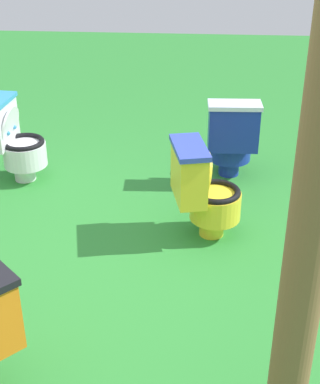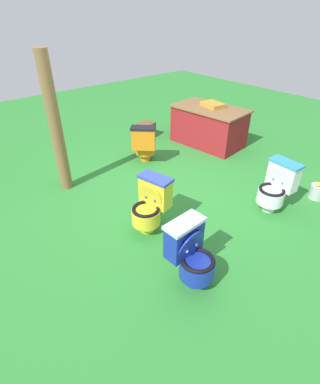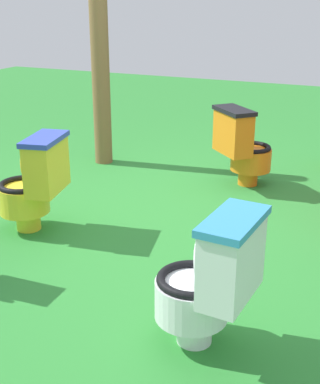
{
  "view_description": "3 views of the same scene",
  "coord_description": "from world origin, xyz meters",
  "px_view_note": "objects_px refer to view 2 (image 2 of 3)",
  "views": [
    {
      "loc": [
        -3.04,
        -0.75,
        2.28
      ],
      "look_at": [
        0.58,
        -0.48,
        0.33
      ],
      "focal_mm": 53.62,
      "sensor_mm": 36.0,
      "label": 1
    },
    {
      "loc": [
        2.99,
        -2.69,
        2.55
      ],
      "look_at": [
        0.35,
        -0.46,
        0.32
      ],
      "focal_mm": 27.71,
      "sensor_mm": 36.0,
      "label": 2
    },
    {
      "loc": [
        3.48,
        1.52,
        1.67
      ],
      "look_at": [
        0.26,
        0.08,
        0.34
      ],
      "focal_mm": 49.33,
      "sensor_mm": 36.0,
      "label": 3
    }
  ],
  "objects_px": {
    "toilet_blue": "(191,254)",
    "small_crate": "(146,130)",
    "toilet_white": "(276,186)",
    "lemon_bucket": "(317,191)",
    "wooden_post": "(55,126)",
    "toilet_orange": "(144,143)",
    "toilet_yellow": "(150,204)",
    "vendor_table": "(209,126)"
  },
  "relations": [
    {
      "from": "toilet_blue",
      "to": "small_crate",
      "type": "relative_size",
      "value": 2.27
    },
    {
      "from": "toilet_white",
      "to": "lemon_bucket",
      "type": "relative_size",
      "value": 2.63
    },
    {
      "from": "wooden_post",
      "to": "small_crate",
      "type": "relative_size",
      "value": 6.44
    },
    {
      "from": "toilet_orange",
      "to": "lemon_bucket",
      "type": "xyz_separation_m",
      "value": [
        2.66,
        1.26,
        -0.26
      ]
    },
    {
      "from": "toilet_orange",
      "to": "toilet_yellow",
      "type": "xyz_separation_m",
      "value": [
        1.57,
        -1.12,
        0.0
      ]
    },
    {
      "from": "lemon_bucket",
      "to": "toilet_blue",
      "type": "bearing_deg",
      "value": -92.82
    },
    {
      "from": "toilet_white",
      "to": "vendor_table",
      "type": "bearing_deg",
      "value": -20.78
    },
    {
      "from": "lemon_bucket",
      "to": "toilet_yellow",
      "type": "bearing_deg",
      "value": -114.51
    },
    {
      "from": "toilet_orange",
      "to": "toilet_yellow",
      "type": "height_order",
      "value": "same"
    },
    {
      "from": "wooden_post",
      "to": "small_crate",
      "type": "bearing_deg",
      "value": 110.16
    },
    {
      "from": "vendor_table",
      "to": "small_crate",
      "type": "height_order",
      "value": "vendor_table"
    },
    {
      "from": "toilet_orange",
      "to": "lemon_bucket",
      "type": "bearing_deg",
      "value": -20.4
    },
    {
      "from": "vendor_table",
      "to": "lemon_bucket",
      "type": "height_order",
      "value": "vendor_table"
    },
    {
      "from": "vendor_table",
      "to": "lemon_bucket",
      "type": "bearing_deg",
      "value": -6.28
    },
    {
      "from": "vendor_table",
      "to": "wooden_post",
      "type": "relative_size",
      "value": 0.75
    },
    {
      "from": "toilet_yellow",
      "to": "small_crate",
      "type": "distance_m",
      "value": 3.18
    },
    {
      "from": "small_crate",
      "to": "lemon_bucket",
      "type": "distance_m",
      "value": 3.65
    },
    {
      "from": "toilet_white",
      "to": "toilet_orange",
      "type": "bearing_deg",
      "value": 16.42
    },
    {
      "from": "toilet_orange",
      "to": "toilet_white",
      "type": "relative_size",
      "value": 1.0
    },
    {
      "from": "toilet_yellow",
      "to": "lemon_bucket",
      "type": "relative_size",
      "value": 2.63
    },
    {
      "from": "vendor_table",
      "to": "wooden_post",
      "type": "bearing_deg",
      "value": -95.46
    },
    {
      "from": "toilet_yellow",
      "to": "vendor_table",
      "type": "distance_m",
      "value": 3.0
    },
    {
      "from": "toilet_orange",
      "to": "toilet_yellow",
      "type": "distance_m",
      "value": 1.93
    },
    {
      "from": "toilet_orange",
      "to": "toilet_yellow",
      "type": "relative_size",
      "value": 1.0
    },
    {
      "from": "lemon_bucket",
      "to": "wooden_post",
      "type": "bearing_deg",
      "value": -134.94
    },
    {
      "from": "toilet_orange",
      "to": "toilet_blue",
      "type": "distance_m",
      "value": 2.87
    },
    {
      "from": "toilet_orange",
      "to": "lemon_bucket",
      "type": "relative_size",
      "value": 2.63
    },
    {
      "from": "vendor_table",
      "to": "toilet_blue",
      "type": "bearing_deg",
      "value": -50.82
    },
    {
      "from": "vendor_table",
      "to": "wooden_post",
      "type": "distance_m",
      "value": 3.13
    },
    {
      "from": "toilet_blue",
      "to": "wooden_post",
      "type": "bearing_deg",
      "value": -88.88
    },
    {
      "from": "toilet_blue",
      "to": "wooden_post",
      "type": "xyz_separation_m",
      "value": [
        -2.64,
        -0.16,
        0.66
      ]
    },
    {
      "from": "toilet_white",
      "to": "toilet_yellow",
      "type": "relative_size",
      "value": 1.0
    },
    {
      "from": "toilet_blue",
      "to": "small_crate",
      "type": "xyz_separation_m",
      "value": [
        -3.49,
        2.14,
        -0.21
      ]
    },
    {
      "from": "toilet_yellow",
      "to": "vendor_table",
      "type": "xyz_separation_m",
      "value": [
        -1.4,
        2.66,
        0.02
      ]
    },
    {
      "from": "toilet_white",
      "to": "lemon_bucket",
      "type": "xyz_separation_m",
      "value": [
        0.29,
        0.76,
        -0.26
      ]
    },
    {
      "from": "toilet_white",
      "to": "toilet_blue",
      "type": "relative_size",
      "value": 1.0
    },
    {
      "from": "toilet_blue",
      "to": "vendor_table",
      "type": "bearing_deg",
      "value": -143.27
    },
    {
      "from": "wooden_post",
      "to": "small_crate",
      "type": "height_order",
      "value": "wooden_post"
    },
    {
      "from": "toilet_blue",
      "to": "small_crate",
      "type": "bearing_deg",
      "value": -123.97
    },
    {
      "from": "small_crate",
      "to": "toilet_orange",
      "type": "bearing_deg",
      "value": -39.42
    },
    {
      "from": "toilet_orange",
      "to": "small_crate",
      "type": "height_order",
      "value": "toilet_orange"
    },
    {
      "from": "wooden_post",
      "to": "toilet_yellow",
      "type": "bearing_deg",
      "value": 13.23
    }
  ]
}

